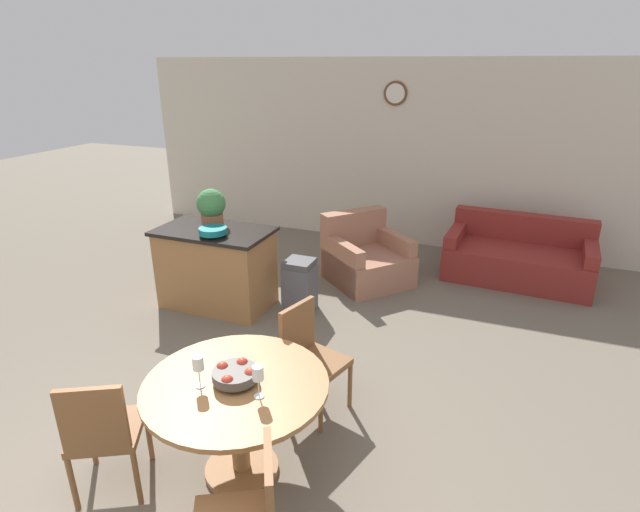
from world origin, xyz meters
The scene contains 13 objects.
wall_back centered at (0.00, 5.90, 1.35)m, with size 8.00×0.09×2.70m.
dining_table centered at (0.33, 0.85, 0.56)m, with size 1.20×1.20×0.73m.
dining_chair_near_left centered at (-0.37, 0.39, 0.50)m, with size 0.57×0.57×0.89m.
dining_chair_far_side centered at (0.49, 1.67, 0.50)m, with size 0.52×0.52×0.89m.
fruit_bowl centered at (0.33, 0.85, 0.79)m, with size 0.29×0.29×0.12m.
wine_glass_left centered at (0.14, 0.74, 0.89)m, with size 0.07×0.07×0.22m.
wine_glass_right centered at (0.53, 0.78, 0.89)m, with size 0.07×0.07×0.22m.
kitchen_island centered at (-1.19, 2.98, 0.46)m, with size 1.26×0.74×0.91m.
teal_bowl centered at (-1.07, 2.80, 0.97)m, with size 0.30×0.30×0.09m.
potted_plant centered at (-1.29, 3.13, 1.13)m, with size 0.32×0.32×0.41m.
trash_bin centered at (-0.26, 3.20, 0.30)m, with size 0.32×0.32×0.60m.
couch centered at (2.00, 5.06, 0.27)m, with size 1.82×1.06×0.78m.
armchair centered at (0.19, 4.26, 0.29)m, with size 1.27×1.27×0.85m.
Camera 1 is at (1.80, -1.44, 2.63)m, focal length 28.00 mm.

